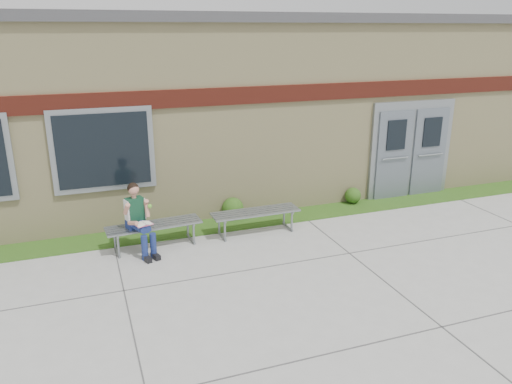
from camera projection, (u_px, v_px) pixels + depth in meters
name	position (u px, v px, depth m)	size (l,w,h in m)	color
ground	(312.00, 274.00, 8.29)	(80.00, 80.00, 0.00)	#9E9E99
grass_strip	(258.00, 220.00, 10.61)	(16.00, 0.80, 0.02)	#1E4813
school_building	(214.00, 100.00, 12.98)	(16.20, 6.22, 4.20)	beige
bench_left	(154.00, 229.00, 9.24)	(1.77, 0.62, 0.45)	gray
bench_right	(256.00, 216.00, 9.88)	(1.76, 0.51, 0.46)	gray
girl	(139.00, 218.00, 8.87)	(0.55, 0.80, 1.30)	navy
shrub_mid	(233.00, 208.00, 10.60)	(0.46, 0.46, 0.46)	#1E4813
shrub_east	(353.00, 195.00, 11.56)	(0.37, 0.37, 0.37)	#1E4813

